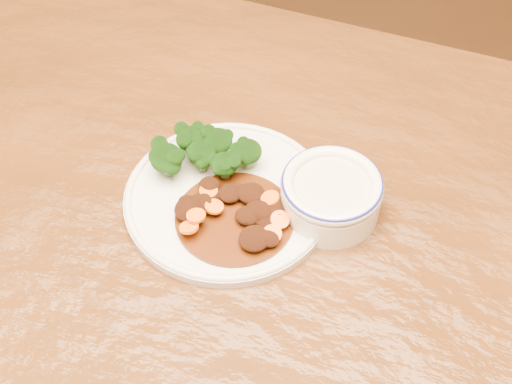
# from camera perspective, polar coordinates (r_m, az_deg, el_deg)

# --- Properties ---
(dining_table) EXTENTS (1.57, 1.02, 0.75)m
(dining_table) POSITION_cam_1_polar(r_m,az_deg,el_deg) (0.83, -3.44, -8.50)
(dining_table) COLOR #522A0E
(dining_table) RESTS_ON ground
(dinner_plate) EXTENTS (0.23, 0.23, 0.01)m
(dinner_plate) POSITION_cam_1_polar(r_m,az_deg,el_deg) (0.81, -2.29, -0.42)
(dinner_plate) COLOR silver
(dinner_plate) RESTS_ON dining_table
(broccoli_florets) EXTENTS (0.12, 0.08, 0.04)m
(broccoli_florets) POSITION_cam_1_polar(r_m,az_deg,el_deg) (0.82, -4.14, 3.26)
(broccoli_florets) COLOR #668C48
(broccoli_florets) RESTS_ON dinner_plate
(mince_stew) EXTENTS (0.13, 0.13, 0.02)m
(mince_stew) POSITION_cam_1_polar(r_m,az_deg,el_deg) (0.78, -1.44, -1.58)
(mince_stew) COLOR #461E07
(mince_stew) RESTS_ON dinner_plate
(dip_bowl) EXTENTS (0.11, 0.11, 0.05)m
(dip_bowl) POSITION_cam_1_polar(r_m,az_deg,el_deg) (0.79, 6.01, -0.14)
(dip_bowl) COLOR white
(dip_bowl) RESTS_ON dining_table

